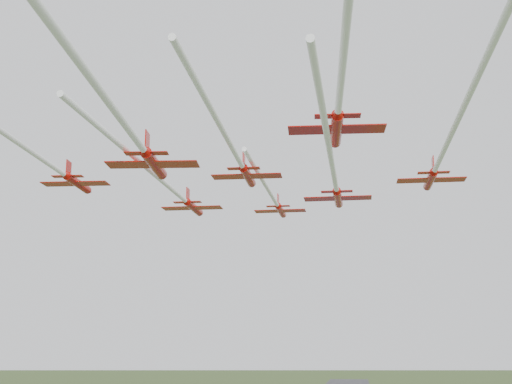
# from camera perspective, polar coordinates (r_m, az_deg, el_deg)

# --- Properties ---
(jet_lead) EXTENTS (8.46, 44.20, 2.55)m
(jet_lead) POSITION_cam_1_polar(r_m,az_deg,el_deg) (110.29, 1.46, -0.61)
(jet_lead) COLOR #AB0A04
(jet_row2_left) EXTENTS (8.63, 54.00, 2.59)m
(jet_row2_left) POSITION_cam_1_polar(r_m,az_deg,el_deg) (91.54, -6.80, 0.28)
(jet_row2_left) COLOR #AB0A04
(jet_row2_right) EXTENTS (9.41, 60.47, 2.83)m
(jet_row2_right) POSITION_cam_1_polar(r_m,az_deg,el_deg) (87.18, 6.23, 1.47)
(jet_row2_right) COLOR #AB0A04
(jet_row3_left) EXTENTS (8.68, 47.38, 2.57)m
(jet_row3_left) POSITION_cam_1_polar(r_m,az_deg,el_deg) (85.52, -16.28, 2.22)
(jet_row3_left) COLOR #AB0A04
(jet_row3_mid) EXTENTS (8.88, 48.12, 2.65)m
(jet_row3_mid) POSITION_cam_1_polar(r_m,az_deg,el_deg) (80.90, -1.60, 3.00)
(jet_row3_mid) COLOR #AB0A04
(jet_row3_right) EXTENTS (8.36, 60.44, 2.51)m
(jet_row3_right) POSITION_cam_1_polar(r_m,az_deg,el_deg) (76.41, 14.97, 3.64)
(jet_row3_right) COLOR #AB0A04
(jet_row4_left) EXTENTS (9.98, 49.31, 2.93)m
(jet_row4_left) POSITION_cam_1_polar(r_m,az_deg,el_deg) (67.64, -9.70, 4.34)
(jet_row4_left) COLOR #AB0A04
(jet_row4_right) EXTENTS (9.85, 60.55, 2.92)m
(jet_row4_right) POSITION_cam_1_polar(r_m,az_deg,el_deg) (59.24, 6.84, 9.11)
(jet_row4_right) COLOR #AB0A04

